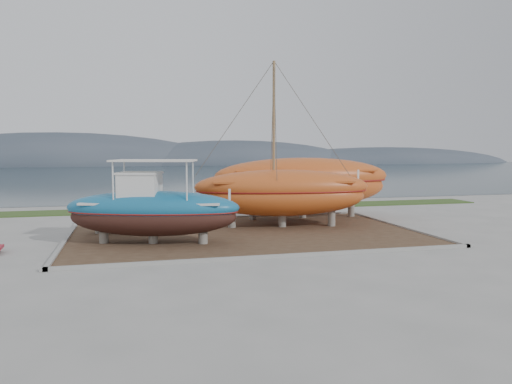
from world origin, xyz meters
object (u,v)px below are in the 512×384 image
object	(u,v)px
orange_sailboat	(283,145)
orange_bare_hull	(303,189)
white_dinghy	(123,220)
blue_caique	(153,202)

from	to	relation	value
orange_sailboat	orange_bare_hull	size ratio (longest dim) A/B	0.87
white_dinghy	orange_sailboat	size ratio (longest dim) A/B	0.43
blue_caique	orange_bare_hull	bearing A→B (deg)	49.50
blue_caique	white_dinghy	xyz separation A→B (m)	(-1.43, 3.73, -1.35)
orange_sailboat	white_dinghy	bearing A→B (deg)	-174.52
blue_caique	orange_sailboat	xyz separation A→B (m)	(7.46, 3.28, 2.71)
orange_sailboat	orange_bare_hull	bearing A→B (deg)	61.77
blue_caique	white_dinghy	size ratio (longest dim) A/B	1.93
white_dinghy	orange_bare_hull	xyz separation A→B (m)	(11.29, 2.79, 1.26)
blue_caique	orange_bare_hull	world-z (taller)	blue_caique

